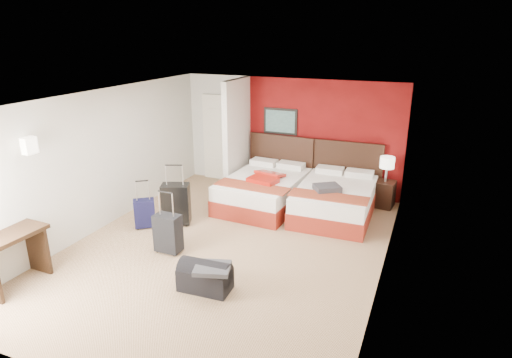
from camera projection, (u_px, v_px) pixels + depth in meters
The scene contains 17 objects.
ground at pixel (227, 248), 7.32m from camera, with size 6.50×6.50×0.00m, color tan.
room_walls at pixel (194, 148), 8.66m from camera, with size 5.02×6.52×2.50m.
red_accent_panel at pixel (322, 138), 9.47m from camera, with size 3.50×0.04×2.50m, color maroon.
partition_wall at pixel (237, 137), 9.56m from camera, with size 0.12×1.20×2.50m, color silver.
entry_door at pixel (219, 138), 10.42m from camera, with size 0.82×0.06×2.05m, color silver.
bed_left at pixel (264, 191), 9.01m from camera, with size 1.43×2.05×0.61m, color silver.
bed_right at pixel (335, 201), 8.52m from camera, with size 1.41×2.01×0.60m, color silver.
red_suitcase_open at pixel (266, 177), 8.77m from camera, with size 0.56×0.78×0.10m, color #B51A0F.
jacket_bundle at pixel (327, 188), 8.18m from camera, with size 0.46×0.37×0.11m, color #3E3E43.
nightstand at pixel (384, 194), 8.96m from camera, with size 0.39×0.39×0.55m, color black.
table_lamp at pixel (387, 169), 8.79m from camera, with size 0.29×0.29×0.52m, color white.
suitcase_black at pixel (176, 205), 8.12m from camera, with size 0.50×0.32×0.76m, color black.
suitcase_charcoal at pixel (168, 235), 7.10m from camera, with size 0.42×0.26×0.62m, color black.
suitcase_navy at pixel (145, 214), 8.01m from camera, with size 0.37×0.23×0.52m, color black.
duffel_bag at pixel (205, 278), 6.10m from camera, with size 0.72×0.39×0.37m, color black.
jacket_draped at pixel (212, 268), 5.93m from camera, with size 0.48×0.40×0.06m, color #3C3C41.
desk at pixel (14, 260), 6.14m from camera, with size 0.48×0.96×0.80m, color black.
Camera 1 is at (2.96, -5.86, 3.47)m, focal length 30.57 mm.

